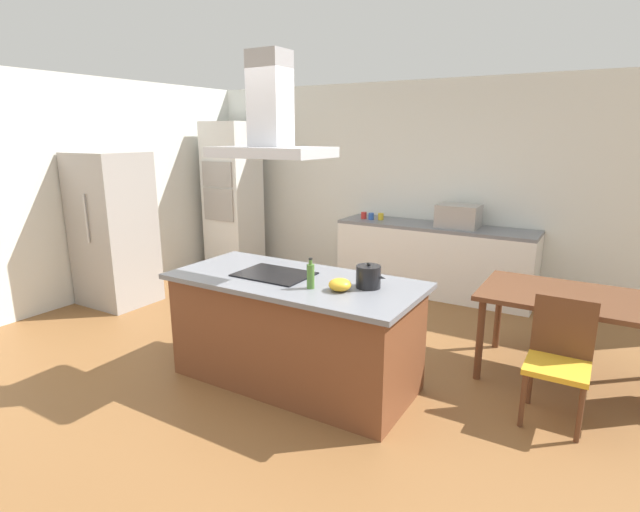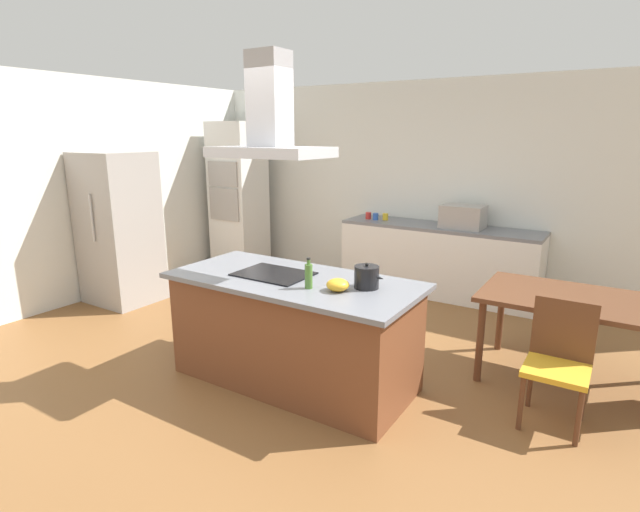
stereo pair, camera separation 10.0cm
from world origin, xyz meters
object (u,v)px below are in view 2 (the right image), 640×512
(dining_table, at_px, (573,307))
(wall_oven_stack, at_px, (238,195))
(chair_facing_island, at_px, (559,355))
(coffee_mug_blue, at_px, (376,216))
(coffee_mug_red, at_px, (368,216))
(tea_kettle, at_px, (367,277))
(cooktop, at_px, (274,274))
(olive_oil_bottle, at_px, (309,276))
(countertop_microwave, at_px, (463,217))
(range_hood, at_px, (270,124))
(refrigerator, at_px, (119,229))
(coffee_mug_yellow, at_px, (385,217))
(mixing_bowl, at_px, (338,285))

(dining_table, bearing_deg, wall_oven_stack, 163.25)
(chair_facing_island, bearing_deg, coffee_mug_blue, 138.17)
(coffee_mug_red, bearing_deg, tea_kettle, -63.48)
(cooktop, bearing_deg, wall_oven_stack, 135.63)
(olive_oil_bottle, distance_m, countertop_microwave, 3.04)
(tea_kettle, relative_size, range_hood, 0.27)
(refrigerator, bearing_deg, coffee_mug_yellow, 43.41)
(range_hood, bearing_deg, coffee_mug_yellow, 96.53)
(coffee_mug_yellow, distance_m, chair_facing_island, 3.43)
(olive_oil_bottle, xyz_separation_m, chair_facing_island, (1.68, 0.68, -0.49))
(coffee_mug_blue, bearing_deg, cooktop, -80.98)
(coffee_mug_red, distance_m, coffee_mug_yellow, 0.24)
(coffee_mug_red, xyz_separation_m, coffee_mug_blue, (0.12, -0.02, 0.00))
(coffee_mug_red, xyz_separation_m, coffee_mug_yellow, (0.24, 0.04, 0.00))
(countertop_microwave, height_order, coffee_mug_red, countertop_microwave)
(wall_oven_stack, distance_m, chair_facing_island, 5.31)
(olive_oil_bottle, relative_size, mixing_bowl, 1.38)
(coffee_mug_blue, relative_size, dining_table, 0.06)
(wall_oven_stack, xyz_separation_m, chair_facing_island, (4.83, -2.12, -0.59))
(range_hood, bearing_deg, olive_oil_bottle, -18.63)
(olive_oil_bottle, distance_m, coffee_mug_yellow, 3.13)
(cooktop, xyz_separation_m, olive_oil_bottle, (0.45, -0.15, 0.09))
(olive_oil_bottle, relative_size, range_hood, 0.26)
(tea_kettle, xyz_separation_m, wall_oven_stack, (-3.51, 2.56, 0.12))
(tea_kettle, relative_size, refrigerator, 0.13)
(mixing_bowl, height_order, coffee_mug_yellow, mixing_bowl)
(mixing_bowl, height_order, dining_table, mixing_bowl)
(tea_kettle, height_order, wall_oven_stack, wall_oven_stack)
(cooktop, distance_m, olive_oil_bottle, 0.48)
(refrigerator, bearing_deg, range_hood, -11.39)
(wall_oven_stack, bearing_deg, coffee_mug_blue, 4.71)
(olive_oil_bottle, height_order, coffee_mug_red, olive_oil_bottle)
(range_hood, bearing_deg, chair_facing_island, 13.92)
(coffee_mug_yellow, bearing_deg, coffee_mug_red, -171.28)
(coffee_mug_blue, height_order, chair_facing_island, coffee_mug_blue)
(tea_kettle, relative_size, dining_table, 0.17)
(range_hood, bearing_deg, mixing_bowl, -7.67)
(olive_oil_bottle, bearing_deg, dining_table, 38.65)
(refrigerator, bearing_deg, olive_oil_bottle, -12.42)
(countertop_microwave, xyz_separation_m, chair_facing_island, (1.42, -2.35, -0.53))
(coffee_mug_blue, bearing_deg, olive_oil_bottle, -73.27)
(refrigerator, distance_m, dining_table, 4.96)
(coffee_mug_yellow, height_order, dining_table, coffee_mug_yellow)
(coffee_mug_yellow, height_order, refrigerator, refrigerator)
(coffee_mug_yellow, distance_m, wall_oven_stack, 2.39)
(countertop_microwave, height_order, coffee_mug_blue, countertop_microwave)
(wall_oven_stack, bearing_deg, refrigerator, -92.20)
(coffee_mug_blue, relative_size, coffee_mug_yellow, 1.00)
(olive_oil_bottle, relative_size, countertop_microwave, 0.47)
(tea_kettle, bearing_deg, coffee_mug_blue, 114.67)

